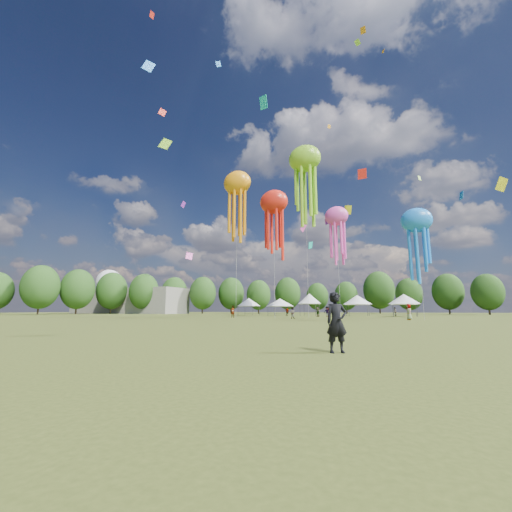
% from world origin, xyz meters
% --- Properties ---
extents(ground, '(300.00, 300.00, 0.00)m').
position_xyz_m(ground, '(0.00, 0.00, 0.00)').
color(ground, '#384416').
rests_on(ground, ground).
extents(observer_main, '(0.75, 0.69, 1.71)m').
position_xyz_m(observer_main, '(8.37, -2.02, 0.86)').
color(observer_main, black).
rests_on(observer_main, ground).
extents(spectator_near, '(0.77, 0.61, 1.54)m').
position_xyz_m(spectator_near, '(-3.16, 31.50, 0.77)').
color(spectator_near, gray).
rests_on(spectator_near, ground).
extents(spectators_far, '(26.22, 26.74, 1.90)m').
position_xyz_m(spectators_far, '(-0.48, 46.19, 0.88)').
color(spectators_far, gray).
rests_on(spectators_far, ground).
extents(festival_tents, '(36.43, 8.64, 4.44)m').
position_xyz_m(festival_tents, '(-4.17, 54.56, 3.05)').
color(festival_tents, '#47474C').
rests_on(festival_tents, ground).
extents(show_kites, '(30.95, 13.45, 29.07)m').
position_xyz_m(show_kites, '(-4.44, 36.13, 19.08)').
color(show_kites, red).
rests_on(show_kites, ground).
extents(small_kites, '(70.56, 61.10, 46.51)m').
position_xyz_m(small_kites, '(-0.60, 44.07, 29.39)').
color(small_kites, red).
rests_on(small_kites, ground).
extents(treeline, '(201.57, 95.24, 13.43)m').
position_xyz_m(treeline, '(-3.87, 62.51, 6.54)').
color(treeline, '#38281C').
rests_on(treeline, ground).
extents(hangar, '(40.00, 12.00, 8.00)m').
position_xyz_m(hangar, '(-72.00, 72.00, 4.00)').
color(hangar, gray).
rests_on(hangar, ground).
extents(radome, '(9.00, 9.00, 16.00)m').
position_xyz_m(radome, '(-88.00, 78.00, 9.99)').
color(radome, white).
rests_on(radome, ground).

